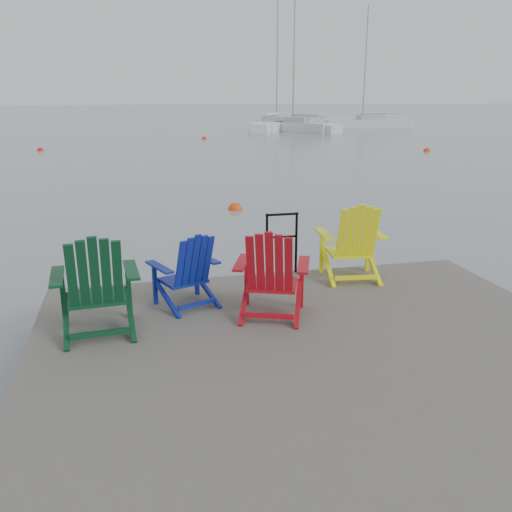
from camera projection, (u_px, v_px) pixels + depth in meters
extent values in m
plane|color=slate|center=(321.00, 390.00, 5.74)|extent=(400.00, 400.00, 0.00)
cube|color=#2D2A28|center=(322.00, 356.00, 5.63)|extent=(6.00, 5.00, 0.20)
cylinder|color=black|center=(75.00, 351.00, 7.28)|extent=(0.26, 0.26, 1.20)
cylinder|color=black|center=(269.00, 332.00, 7.88)|extent=(0.26, 0.26, 1.20)
cylinder|color=black|center=(435.00, 315.00, 8.47)|extent=(0.26, 0.26, 1.20)
cylinder|color=black|center=(267.00, 244.00, 7.76)|extent=(0.04, 0.04, 0.90)
cylinder|color=black|center=(296.00, 243.00, 7.86)|extent=(0.04, 0.04, 0.90)
cylinder|color=black|center=(282.00, 214.00, 7.69)|extent=(0.48, 0.04, 0.04)
cylinder|color=black|center=(282.00, 237.00, 7.78)|extent=(0.44, 0.03, 0.03)
cube|color=#09361C|center=(97.00, 297.00, 5.95)|extent=(0.64, 0.58, 0.04)
cube|color=#09361C|center=(63.00, 298.00, 6.07)|extent=(0.06, 0.06, 0.64)
cube|color=#09361C|center=(129.00, 291.00, 6.27)|extent=(0.06, 0.06, 0.64)
cube|color=#09361C|center=(57.00, 277.00, 5.74)|extent=(0.18, 0.70, 0.03)
cube|color=#09361C|center=(131.00, 270.00, 5.96)|extent=(0.18, 0.70, 0.03)
cube|color=#09361C|center=(95.00, 275.00, 5.50)|extent=(0.58, 0.33, 0.78)
cube|color=navy|center=(183.00, 280.00, 6.70)|extent=(0.63, 0.60, 0.04)
cube|color=navy|center=(155.00, 284.00, 6.70)|extent=(0.06, 0.06, 0.53)
cube|color=navy|center=(197.00, 275.00, 7.03)|extent=(0.06, 0.06, 0.53)
cube|color=navy|center=(159.00, 267.00, 6.45)|extent=(0.32, 0.57, 0.03)
cube|color=navy|center=(206.00, 258.00, 6.80)|extent=(0.32, 0.57, 0.03)
cube|color=navy|center=(194.00, 262.00, 6.38)|extent=(0.52, 0.40, 0.64)
cube|color=#A90C16|center=(272.00, 285.00, 6.42)|extent=(0.71, 0.67, 0.04)
cube|color=#A90C16|center=(247.00, 282.00, 6.67)|extent=(0.07, 0.07, 0.60)
cube|color=#A90C16|center=(301.00, 284.00, 6.59)|extent=(0.07, 0.07, 0.60)
cube|color=#A90C16|center=(242.00, 262.00, 6.36)|extent=(0.35, 0.66, 0.03)
cube|color=#A90C16|center=(303.00, 265.00, 6.28)|extent=(0.35, 0.66, 0.03)
cube|color=#A90C16|center=(270.00, 265.00, 5.98)|extent=(0.59, 0.44, 0.73)
cube|color=#F3F70D|center=(349.00, 252.00, 7.71)|extent=(0.65, 0.59, 0.04)
cube|color=#F3F70D|center=(322.00, 252.00, 7.89)|extent=(0.06, 0.06, 0.62)
cube|color=#F3F70D|center=(368.00, 251.00, 7.97)|extent=(0.06, 0.06, 0.62)
cube|color=#F3F70D|center=(324.00, 234.00, 7.57)|extent=(0.21, 0.68, 0.03)
cube|color=#F3F70D|center=(376.00, 233.00, 7.65)|extent=(0.21, 0.68, 0.03)
cube|color=#F3F70D|center=(358.00, 233.00, 7.26)|extent=(0.57, 0.35, 0.76)
cube|color=silver|center=(296.00, 129.00, 47.37)|extent=(5.76, 8.14, 1.10)
cube|color=#9E9EA3|center=(299.00, 120.00, 46.88)|extent=(2.47, 2.85, 0.55)
cylinder|color=gray|center=(294.00, 61.00, 46.06)|extent=(0.12, 0.12, 10.16)
cube|color=white|center=(275.00, 127.00, 49.59)|extent=(6.40, 8.41, 1.10)
cube|color=#9E9EA3|center=(274.00, 119.00, 49.01)|extent=(2.67, 2.99, 0.55)
cylinder|color=gray|center=(277.00, 59.00, 48.31)|extent=(0.12, 0.12, 10.66)
cube|color=silver|center=(366.00, 125.00, 52.61)|extent=(8.35, 2.84, 1.10)
cube|color=#9E9EA3|center=(371.00, 118.00, 52.46)|extent=(2.58, 1.70, 0.55)
cylinder|color=gray|center=(365.00, 63.00, 50.94)|extent=(0.12, 0.12, 10.24)
sphere|color=#DE430D|center=(235.00, 209.00, 14.88)|extent=(0.39, 0.39, 0.39)
sphere|color=red|center=(40.00, 151.00, 30.86)|extent=(0.35, 0.35, 0.35)
sphere|color=red|center=(427.00, 151.00, 30.46)|extent=(0.39, 0.39, 0.39)
sphere|color=red|center=(204.00, 139.00, 39.09)|extent=(0.38, 0.38, 0.38)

